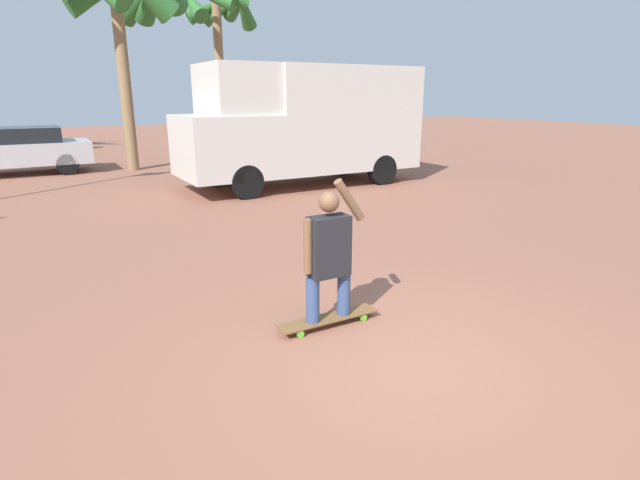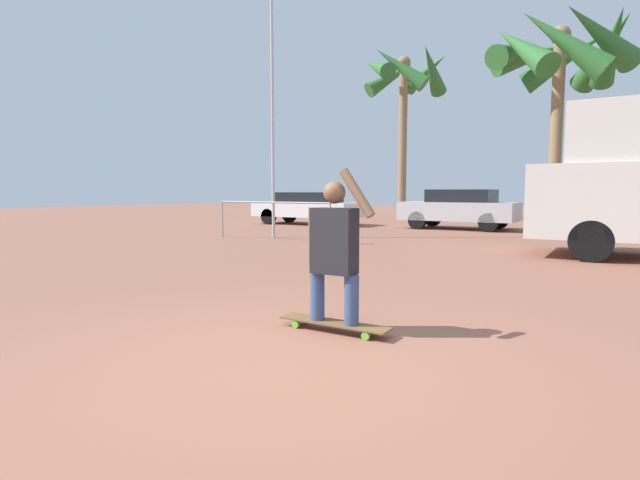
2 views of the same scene
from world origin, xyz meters
name	(u,v)px [view 1 (image 1 of 2)]	position (x,y,z in m)	size (l,w,h in m)	color
ground_plane	(405,364)	(0.00, 0.00, 0.00)	(80.00, 80.00, 0.00)	#935B47
skateboard	(328,319)	(-0.20, 1.03, 0.08)	(1.13, 0.23, 0.09)	brown
person_skateboarder	(329,250)	(-0.20, 1.03, 0.84)	(0.71, 0.22, 1.47)	#384C7A
camper_van	(305,122)	(3.73, 8.79, 1.67)	(6.37, 2.28, 3.08)	black
parked_car_silver	(19,149)	(-2.95, 14.78, 0.76)	(3.99, 1.86, 1.42)	black
palm_tree_near_van	(217,9)	(4.74, 18.18, 5.72)	(3.64, 3.67, 6.83)	#8E704C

